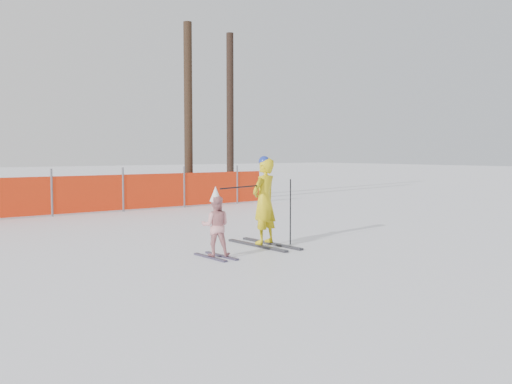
# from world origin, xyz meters

# --- Properties ---
(ground) EXTENTS (120.00, 120.00, 0.00)m
(ground) POSITION_xyz_m (0.00, 0.00, 0.00)
(ground) COLOR white
(ground) RESTS_ON ground
(adult) EXTENTS (0.64, 1.61, 1.61)m
(adult) POSITION_xyz_m (0.40, 0.77, 0.80)
(adult) COLOR black
(adult) RESTS_ON ground
(child) EXTENTS (0.59, 0.86, 1.14)m
(child) POSITION_xyz_m (-0.94, 0.34, 0.52)
(child) COLOR black
(child) RESTS_ON ground
(ski_poles) EXTENTS (1.69, 0.38, 1.19)m
(ski_poles) POSITION_xyz_m (0.30, 0.56, 0.84)
(ski_poles) COLOR black
(ski_poles) RESTS_ON ground
(safety_fence) EXTENTS (14.94, 0.06, 1.25)m
(safety_fence) POSITION_xyz_m (-1.61, 7.82, 0.56)
(safety_fence) COLOR #595960
(safety_fence) RESTS_ON ground
(tree_trunks) EXTENTS (3.15, 1.96, 6.13)m
(tree_trunks) POSITION_xyz_m (5.21, 9.67, 3.00)
(tree_trunks) COLOR #2F2015
(tree_trunks) RESTS_ON ground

